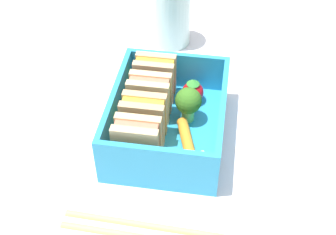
{
  "coord_description": "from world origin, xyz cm",
  "views": [
    {
      "loc": [
        -36.4,
        -5.56,
        37.58
      ],
      "look_at": [
        0.0,
        0.0,
        2.7
      ],
      "focal_mm": 50.0,
      "sensor_mm": 36.0,
      "label": 1
    }
  ],
  "objects_px": {
    "carrot_stick_left": "(186,137)",
    "sandwich_center_left": "(144,119)",
    "sandwich_center_right": "(155,78)",
    "folded_napkin": "(330,136)",
    "sandwich_center": "(150,97)",
    "carrot_stick_far_left": "(186,163)",
    "chopstick_pair": "(176,234)",
    "broccoli_floret": "(188,102)",
    "strawberry_far_left": "(193,91)",
    "drinking_glass": "(172,15)",
    "sandwich_left": "(137,142)"
  },
  "relations": [
    {
      "from": "broccoli_floret",
      "to": "sandwich_center_right",
      "type": "bearing_deg",
      "value": 50.56
    },
    {
      "from": "carrot_stick_left",
      "to": "folded_napkin",
      "type": "height_order",
      "value": "carrot_stick_left"
    },
    {
      "from": "sandwich_center",
      "to": "carrot_stick_left",
      "type": "bearing_deg",
      "value": -127.96
    },
    {
      "from": "sandwich_left",
      "to": "broccoli_floret",
      "type": "distance_m",
      "value": 0.08
    },
    {
      "from": "broccoli_floret",
      "to": "folded_napkin",
      "type": "height_order",
      "value": "broccoli_floret"
    },
    {
      "from": "folded_napkin",
      "to": "sandwich_center_right",
      "type": "bearing_deg",
      "value": 81.93
    },
    {
      "from": "sandwich_left",
      "to": "chopstick_pair",
      "type": "bearing_deg",
      "value": -146.88
    },
    {
      "from": "sandwich_center_left",
      "to": "chopstick_pair",
      "type": "relative_size",
      "value": 0.24
    },
    {
      "from": "broccoli_floret",
      "to": "folded_napkin",
      "type": "relative_size",
      "value": 0.27
    },
    {
      "from": "sandwich_center_right",
      "to": "broccoli_floret",
      "type": "distance_m",
      "value": 0.06
    },
    {
      "from": "sandwich_center",
      "to": "chopstick_pair",
      "type": "relative_size",
      "value": 0.24
    },
    {
      "from": "carrot_stick_left",
      "to": "sandwich_center_right",
      "type": "bearing_deg",
      "value": 32.98
    },
    {
      "from": "strawberry_far_left",
      "to": "drinking_glass",
      "type": "distance_m",
      "value": 0.14
    },
    {
      "from": "folded_napkin",
      "to": "broccoli_floret",
      "type": "bearing_deg",
      "value": 92.41
    },
    {
      "from": "broccoli_floret",
      "to": "folded_napkin",
      "type": "xyz_separation_m",
      "value": [
        0.01,
        -0.16,
        -0.04
      ]
    },
    {
      "from": "sandwich_center_left",
      "to": "chopstick_pair",
      "type": "height_order",
      "value": "sandwich_center_left"
    },
    {
      "from": "sandwich_center_right",
      "to": "chopstick_pair",
      "type": "bearing_deg",
      "value": -164.5
    },
    {
      "from": "chopstick_pair",
      "to": "folded_napkin",
      "type": "bearing_deg",
      "value": -45.17
    },
    {
      "from": "carrot_stick_left",
      "to": "broccoli_floret",
      "type": "xyz_separation_m",
      "value": [
        0.03,
        0.0,
        0.02
      ]
    },
    {
      "from": "sandwich_center_left",
      "to": "carrot_stick_far_left",
      "type": "relative_size",
      "value": 1.25
    },
    {
      "from": "sandwich_left",
      "to": "chopstick_pair",
      "type": "relative_size",
      "value": 0.24
    },
    {
      "from": "sandwich_center",
      "to": "folded_napkin",
      "type": "bearing_deg",
      "value": -88.35
    },
    {
      "from": "sandwich_left",
      "to": "carrot_stick_far_left",
      "type": "bearing_deg",
      "value": -93.72
    },
    {
      "from": "sandwich_left",
      "to": "sandwich_center",
      "type": "height_order",
      "value": "same"
    },
    {
      "from": "carrot_stick_far_left",
      "to": "sandwich_center_left",
      "type": "bearing_deg",
      "value": 53.08
    },
    {
      "from": "sandwich_left",
      "to": "drinking_glass",
      "type": "relative_size",
      "value": 0.62
    },
    {
      "from": "carrot_stick_far_left",
      "to": "chopstick_pair",
      "type": "height_order",
      "value": "carrot_stick_far_left"
    },
    {
      "from": "carrot_stick_far_left",
      "to": "folded_napkin",
      "type": "relative_size",
      "value": 0.27
    },
    {
      "from": "carrot_stick_far_left",
      "to": "broccoli_floret",
      "type": "bearing_deg",
      "value": 5.81
    },
    {
      "from": "sandwich_center_left",
      "to": "carrot_stick_left",
      "type": "bearing_deg",
      "value": -91.11
    },
    {
      "from": "sandwich_center_left",
      "to": "broccoli_floret",
      "type": "xyz_separation_m",
      "value": [
        0.03,
        -0.04,
        -0.0
      ]
    },
    {
      "from": "sandwich_left",
      "to": "folded_napkin",
      "type": "height_order",
      "value": "sandwich_left"
    },
    {
      "from": "strawberry_far_left",
      "to": "drinking_glass",
      "type": "relative_size",
      "value": 0.37
    },
    {
      "from": "carrot_stick_far_left",
      "to": "folded_napkin",
      "type": "height_order",
      "value": "carrot_stick_far_left"
    },
    {
      "from": "carrot_stick_left",
      "to": "strawberry_far_left",
      "type": "relative_size",
      "value": 1.59
    },
    {
      "from": "strawberry_far_left",
      "to": "sandwich_center_right",
      "type": "bearing_deg",
      "value": 86.09
    },
    {
      "from": "carrot_stick_far_left",
      "to": "drinking_glass",
      "type": "relative_size",
      "value": 0.5
    },
    {
      "from": "chopstick_pair",
      "to": "folded_napkin",
      "type": "xyz_separation_m",
      "value": [
        0.15,
        -0.15,
        -0.0
      ]
    },
    {
      "from": "strawberry_far_left",
      "to": "folded_napkin",
      "type": "distance_m",
      "value": 0.16
    },
    {
      "from": "chopstick_pair",
      "to": "folded_napkin",
      "type": "distance_m",
      "value": 0.22
    },
    {
      "from": "carrot_stick_far_left",
      "to": "sandwich_center_right",
      "type": "bearing_deg",
      "value": 25.21
    },
    {
      "from": "sandwich_center_left",
      "to": "carrot_stick_far_left",
      "type": "height_order",
      "value": "sandwich_center_left"
    },
    {
      "from": "carrot_stick_left",
      "to": "broccoli_floret",
      "type": "height_order",
      "value": "broccoli_floret"
    },
    {
      "from": "sandwich_center_right",
      "to": "folded_napkin",
      "type": "bearing_deg",
      "value": -98.07
    },
    {
      "from": "broccoli_floret",
      "to": "folded_napkin",
      "type": "bearing_deg",
      "value": -87.59
    },
    {
      "from": "carrot_stick_left",
      "to": "broccoli_floret",
      "type": "distance_m",
      "value": 0.04
    },
    {
      "from": "sandwich_center",
      "to": "carrot_stick_left",
      "type": "distance_m",
      "value": 0.06
    },
    {
      "from": "chopstick_pair",
      "to": "strawberry_far_left",
      "type": "bearing_deg",
      "value": 1.72
    },
    {
      "from": "strawberry_far_left",
      "to": "broccoli_floret",
      "type": "bearing_deg",
      "value": 177.09
    },
    {
      "from": "carrot_stick_left",
      "to": "sandwich_center_left",
      "type": "bearing_deg",
      "value": 88.89
    }
  ]
}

